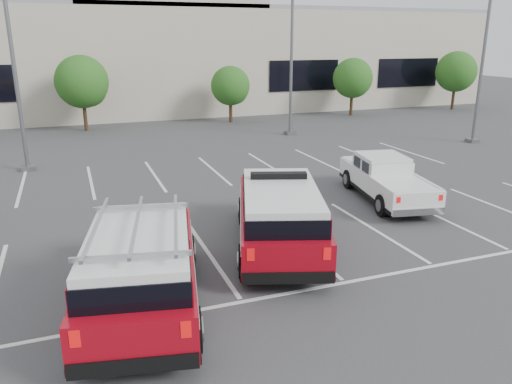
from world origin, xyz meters
TOP-DOWN VIEW (x-y plane):
  - ground at (0.00, 0.00)m, footprint 120.00×120.00m
  - stall_markings at (0.00, 4.50)m, footprint 23.00×15.00m
  - convention_building at (0.18, 31.86)m, footprint 60.00×16.99m
  - tree_mid_left at (-4.91, 22.05)m, footprint 3.37×3.37m
  - tree_mid_right at (5.09, 22.05)m, footprint 2.77×2.77m
  - tree_right at (15.09, 22.05)m, footprint 3.07×3.07m
  - tree_far_right at (25.09, 22.05)m, footprint 3.37×3.37m
  - light_pole_left at (-8.00, 12.00)m, footprint 0.90×0.60m
  - light_pole_mid at (7.00, 16.00)m, footprint 0.90×0.60m
  - light_pole_right at (16.00, 10.00)m, footprint 0.90×0.60m
  - fire_chief_suv at (-0.68, -0.28)m, footprint 4.00×6.39m
  - white_pickup at (4.81, 2.53)m, footprint 2.80×5.51m
  - ladder_suv at (-4.84, -2.40)m, footprint 3.34×6.04m

SIDE VIEW (x-z plane):
  - ground at x=0.00m, z-range 0.00..0.00m
  - stall_markings at x=0.00m, z-range 0.00..0.01m
  - white_pickup at x=4.81m, z-range -0.16..1.45m
  - fire_chief_suv at x=-0.68m, z-range -0.19..1.92m
  - ladder_suv at x=-4.84m, z-range -0.23..2.02m
  - tree_mid_right at x=5.09m, z-range 0.51..4.50m
  - tree_right at x=15.09m, z-range 0.56..4.98m
  - tree_mid_left at x=-4.91m, z-range 0.62..5.46m
  - tree_far_right at x=25.09m, z-range 0.62..5.46m
  - convention_building at x=0.18m, z-range -1.88..11.32m
  - light_pole_left at x=-8.00m, z-range 0.07..10.31m
  - light_pole_mid at x=7.00m, z-range 0.07..10.31m
  - light_pole_right at x=16.00m, z-range 0.07..10.31m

